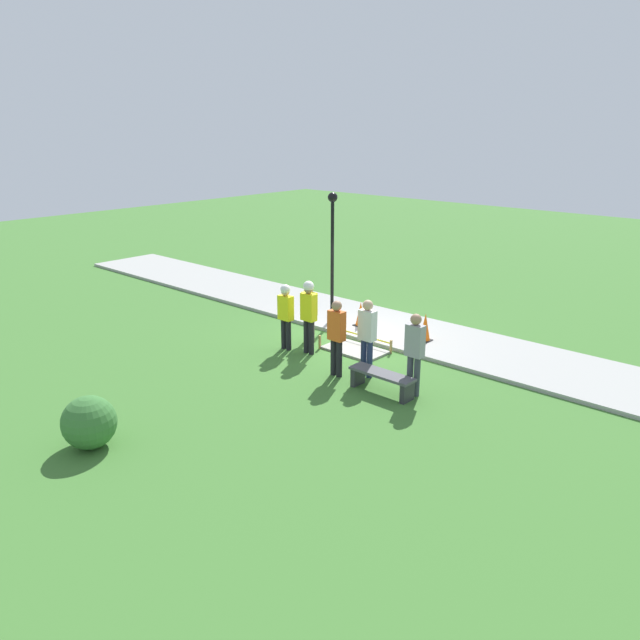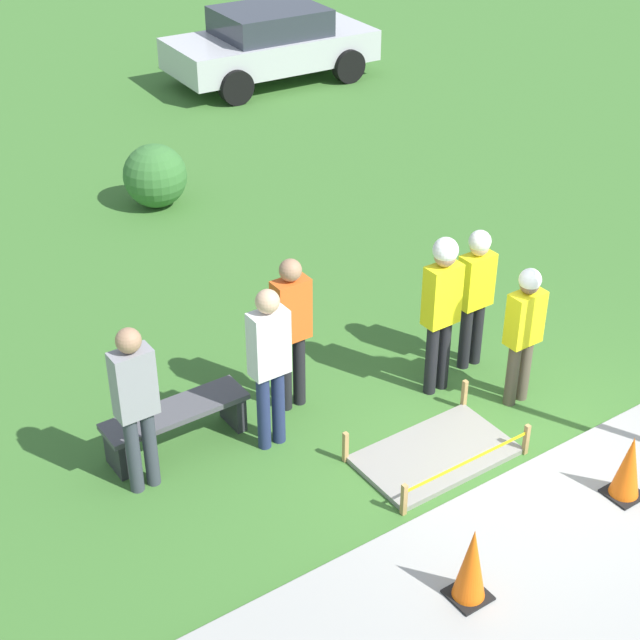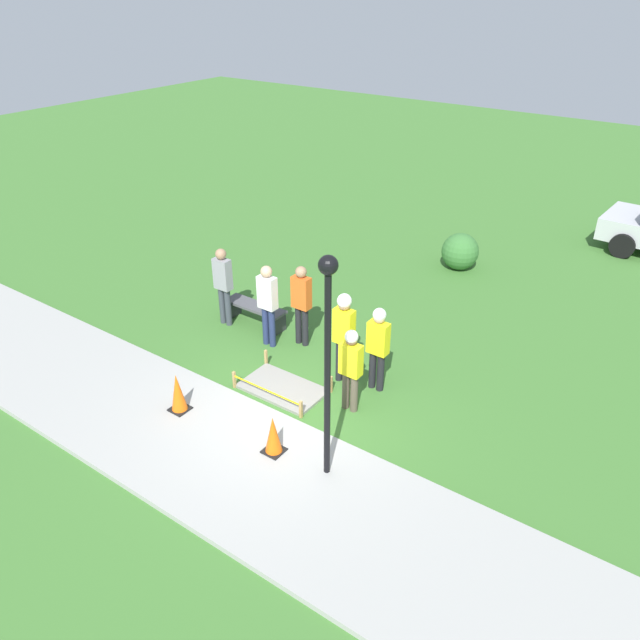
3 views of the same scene
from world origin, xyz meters
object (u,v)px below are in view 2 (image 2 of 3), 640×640
at_px(park_bench, 176,420).
at_px(traffic_cone_near_patch, 471,564).
at_px(worker_supervisor, 476,287).
at_px(bystander_in_gray_shirt, 269,359).
at_px(bystander_in_orange_shirt, 291,325).
at_px(worker_trainee, 524,326).
at_px(parked_car_silver, 271,43).
at_px(traffic_cone_far_patch, 629,467).
at_px(worker_assistant, 442,300).
at_px(bystander_in_white_shirt, 136,400).

bearing_deg(park_bench, traffic_cone_near_patch, -72.52).
height_order(worker_supervisor, bystander_in_gray_shirt, bystander_in_gray_shirt).
height_order(bystander_in_orange_shirt, bystander_in_gray_shirt, bystander_in_gray_shirt).
relative_size(traffic_cone_near_patch, worker_supervisor, 0.43).
xyz_separation_m(worker_trainee, bystander_in_gray_shirt, (-2.67, 0.90, 0.08)).
distance_m(park_bench, worker_trainee, 3.85).
bearing_deg(traffic_cone_near_patch, parked_car_silver, 64.64).
height_order(worker_trainee, bystander_in_gray_shirt, bystander_in_gray_shirt).
relative_size(traffic_cone_far_patch, bystander_in_gray_shirt, 0.38).
distance_m(park_bench, worker_assistant, 3.12).
distance_m(worker_assistant, worker_trainee, 0.92).
distance_m(traffic_cone_near_patch, worker_trainee, 3.17).
relative_size(worker_assistant, parked_car_silver, 0.44).
xyz_separation_m(traffic_cone_near_patch, worker_supervisor, (2.51, 2.79, 0.57)).
bearing_deg(bystander_in_gray_shirt, parked_car_silver, 57.98).
bearing_deg(traffic_cone_far_patch, bystander_in_orange_shirt, 119.43).
height_order(park_bench, bystander_in_orange_shirt, bystander_in_orange_shirt).
height_order(worker_assistant, bystander_in_white_shirt, worker_assistant).
height_order(traffic_cone_far_patch, worker_trainee, worker_trainee).
distance_m(worker_supervisor, worker_trainee, 0.85).
distance_m(traffic_cone_far_patch, bystander_in_gray_shirt, 3.65).
xyz_separation_m(worker_trainee, parked_car_silver, (3.81, 11.26, -0.20)).
bearing_deg(worker_trainee, bystander_in_gray_shirt, 161.32).
xyz_separation_m(park_bench, parked_car_silver, (7.32, 9.83, 0.46)).
relative_size(traffic_cone_far_patch, worker_assistant, 0.37).
height_order(worker_trainee, bystander_in_white_shirt, bystander_in_white_shirt).
distance_m(worker_trainee, parked_car_silver, 11.89).
bearing_deg(worker_trainee, worker_assistant, 131.72).
bearing_deg(parked_car_silver, bystander_in_white_shirt, -124.50).
xyz_separation_m(traffic_cone_far_patch, worker_supervisor, (0.38, 2.67, 0.60)).
bearing_deg(bystander_in_orange_shirt, bystander_in_white_shirt, -171.18).
bearing_deg(bystander_in_orange_shirt, traffic_cone_near_patch, -95.80).
xyz_separation_m(traffic_cone_near_patch, bystander_in_orange_shirt, (0.33, 3.29, 0.58)).
relative_size(worker_trainee, bystander_in_white_shirt, 0.91).
distance_m(worker_assistant, bystander_in_orange_shirt, 1.66).
relative_size(worker_supervisor, parked_car_silver, 0.40).
relative_size(bystander_in_orange_shirt, parked_car_silver, 0.42).
bearing_deg(bystander_in_orange_shirt, parked_car_silver, 59.14).
height_order(worker_trainee, bystander_in_orange_shirt, bystander_in_orange_shirt).
xyz_separation_m(traffic_cone_near_patch, traffic_cone_far_patch, (2.12, 0.12, -0.03)).
bearing_deg(traffic_cone_near_patch, worker_supervisor, 48.01).
bearing_deg(worker_supervisor, bystander_in_white_shirt, 177.26).
height_order(traffic_cone_near_patch, worker_trainee, worker_trainee).
bearing_deg(worker_supervisor, bystander_in_orange_shirt, 167.01).
height_order(worker_trainee, parked_car_silver, worker_trainee).
bearing_deg(traffic_cone_near_patch, worker_trainee, 38.38).
distance_m(bystander_in_orange_shirt, parked_car_silver, 11.55).
bearing_deg(parked_car_silver, worker_assistant, -109.47).
distance_m(traffic_cone_far_patch, worker_trainee, 1.93).
distance_m(traffic_cone_far_patch, worker_supervisor, 2.76).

